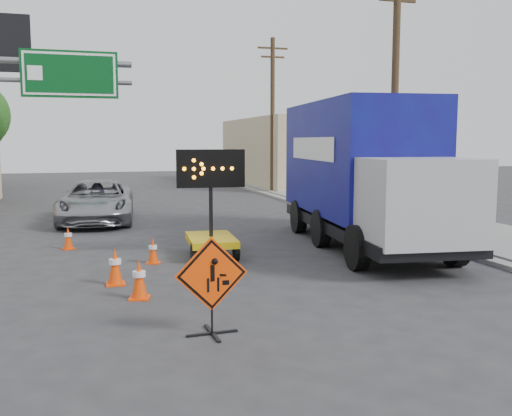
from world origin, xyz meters
name	(u,v)px	position (x,y,z in m)	size (l,w,h in m)	color
ground	(258,339)	(0.00, 0.00, 0.00)	(100.00, 100.00, 0.00)	#2D2D30
curb_right	(318,209)	(7.20, 15.00, 0.06)	(0.40, 60.00, 0.12)	gray
sidewalk_right	(365,207)	(9.50, 15.00, 0.07)	(4.00, 60.00, 0.15)	gray
building_right_far	(313,152)	(13.00, 30.00, 2.30)	(10.00, 14.00, 4.60)	beige
highway_gantry	(38,93)	(-4.43, 17.96, 5.07)	(6.18, 0.38, 6.90)	slate
utility_pole_near	(395,95)	(8.00, 10.00, 4.68)	(1.80, 0.26, 9.00)	#45341D
utility_pole_far	(272,113)	(8.00, 24.00, 4.68)	(1.80, 0.26, 9.00)	#45341D
construction_sign	(212,283)	(-0.64, 0.39, 0.83)	(1.19, 0.84, 1.57)	black
arrow_board	(211,233)	(0.61, 6.45, 0.64)	(1.80, 2.07, 2.84)	#C6A10B
pickup_truck	(97,201)	(-2.21, 13.98, 0.79)	(2.63, 5.70, 1.58)	#9D9FA4
box_truck	(363,181)	(5.17, 6.74, 1.90)	(3.57, 9.09, 4.20)	black
cone_a	(139,279)	(-1.57, 2.82, 0.39)	(0.48, 0.48, 0.78)	#F23F05
cone_b	(115,266)	(-1.98, 4.08, 0.40)	(0.41, 0.41, 0.79)	#F23F05
cone_c	(153,251)	(-0.97, 6.01, 0.32)	(0.43, 0.43, 0.65)	#F23F05
cone_d	(68,238)	(-3.08, 8.58, 0.33)	(0.42, 0.42, 0.65)	#F23F05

